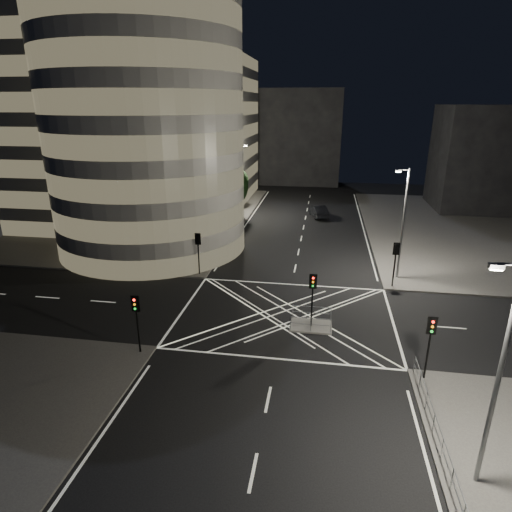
% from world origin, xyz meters
% --- Properties ---
extents(ground, '(120.00, 120.00, 0.00)m').
position_xyz_m(ground, '(0.00, 0.00, 0.00)').
color(ground, black).
rests_on(ground, ground).
extents(sidewalk_far_left, '(42.00, 42.00, 0.15)m').
position_xyz_m(sidewalk_far_left, '(-29.00, 27.00, 0.07)').
color(sidewalk_far_left, '#4C4A48').
rests_on(sidewalk_far_left, ground).
extents(central_island, '(3.00, 2.00, 0.15)m').
position_xyz_m(central_island, '(2.00, -1.50, 0.07)').
color(central_island, slate).
rests_on(central_island, ground).
extents(office_tower_curved, '(30.00, 29.00, 27.20)m').
position_xyz_m(office_tower_curved, '(-20.74, 18.74, 12.65)').
color(office_tower_curved, gray).
rests_on(office_tower_curved, sidewalk_far_left).
extents(office_block_rear, '(24.00, 16.00, 22.00)m').
position_xyz_m(office_block_rear, '(-22.00, 42.00, 11.15)').
color(office_block_rear, gray).
rests_on(office_block_rear, sidewalk_far_left).
extents(building_right_far, '(14.00, 12.00, 15.00)m').
position_xyz_m(building_right_far, '(26.00, 40.00, 7.65)').
color(building_right_far, black).
rests_on(building_right_far, sidewalk_far_right).
extents(building_far_end, '(18.00, 8.00, 18.00)m').
position_xyz_m(building_far_end, '(-4.00, 58.00, 9.00)').
color(building_far_end, black).
rests_on(building_far_end, ground).
extents(tree_a, '(5.00, 5.00, 7.81)m').
position_xyz_m(tree_a, '(-10.50, 9.00, 5.08)').
color(tree_a, black).
rests_on(tree_a, sidewalk_far_left).
extents(tree_b, '(5.10, 5.10, 7.91)m').
position_xyz_m(tree_b, '(-10.50, 15.00, 5.12)').
color(tree_b, black).
rests_on(tree_b, sidewalk_far_left).
extents(tree_c, '(3.98, 3.98, 6.95)m').
position_xyz_m(tree_c, '(-10.50, 21.00, 4.80)').
color(tree_c, black).
rests_on(tree_c, sidewalk_far_left).
extents(tree_d, '(5.56, 5.56, 7.92)m').
position_xyz_m(tree_d, '(-10.50, 27.00, 4.86)').
color(tree_d, black).
rests_on(tree_d, sidewalk_far_left).
extents(tree_e, '(3.49, 3.49, 6.24)m').
position_xyz_m(tree_e, '(-10.50, 33.00, 4.37)').
color(tree_e, black).
rests_on(tree_e, sidewalk_far_left).
extents(traffic_signal_fl, '(0.55, 0.22, 4.00)m').
position_xyz_m(traffic_signal_fl, '(-8.80, 6.80, 2.91)').
color(traffic_signal_fl, black).
rests_on(traffic_signal_fl, sidewalk_far_left).
extents(traffic_signal_nl, '(0.55, 0.22, 4.00)m').
position_xyz_m(traffic_signal_nl, '(-8.80, -6.80, 2.91)').
color(traffic_signal_nl, black).
rests_on(traffic_signal_nl, sidewalk_near_left).
extents(traffic_signal_fr, '(0.55, 0.22, 4.00)m').
position_xyz_m(traffic_signal_fr, '(8.80, 6.80, 2.91)').
color(traffic_signal_fr, black).
rests_on(traffic_signal_fr, sidewalk_far_right).
extents(traffic_signal_nr, '(0.55, 0.22, 4.00)m').
position_xyz_m(traffic_signal_nr, '(8.80, -6.80, 2.91)').
color(traffic_signal_nr, black).
rests_on(traffic_signal_nr, sidewalk_near_right).
extents(traffic_signal_island, '(0.55, 0.22, 4.00)m').
position_xyz_m(traffic_signal_island, '(2.00, -1.50, 2.91)').
color(traffic_signal_island, black).
rests_on(traffic_signal_island, central_island).
extents(street_lamp_left_near, '(1.25, 0.25, 10.00)m').
position_xyz_m(street_lamp_left_near, '(-9.44, 12.00, 5.54)').
color(street_lamp_left_near, slate).
rests_on(street_lamp_left_near, sidewalk_far_left).
extents(street_lamp_left_far, '(1.25, 0.25, 10.00)m').
position_xyz_m(street_lamp_left_far, '(-9.44, 30.00, 5.54)').
color(street_lamp_left_far, slate).
rests_on(street_lamp_left_far, sidewalk_far_left).
extents(street_lamp_right_far, '(1.25, 0.25, 10.00)m').
position_xyz_m(street_lamp_right_far, '(9.44, 9.00, 5.54)').
color(street_lamp_right_far, slate).
rests_on(street_lamp_right_far, sidewalk_far_right).
extents(street_lamp_right_near, '(1.25, 0.25, 10.00)m').
position_xyz_m(street_lamp_right_near, '(9.44, -14.00, 5.54)').
color(street_lamp_right_near, slate).
rests_on(street_lamp_right_near, sidewalk_near_right).
extents(railing_near_right, '(0.06, 11.70, 1.10)m').
position_xyz_m(railing_near_right, '(8.30, -12.15, 0.70)').
color(railing_near_right, slate).
rests_on(railing_near_right, sidewalk_near_right).
extents(railing_island_south, '(2.80, 0.06, 1.10)m').
position_xyz_m(railing_island_south, '(2.00, -2.40, 0.70)').
color(railing_island_south, slate).
rests_on(railing_island_south, central_island).
extents(railing_island_north, '(2.80, 0.06, 1.10)m').
position_xyz_m(railing_island_north, '(2.00, -0.60, 0.70)').
color(railing_island_north, slate).
rests_on(railing_island_north, central_island).
extents(sedan, '(3.16, 5.40, 1.68)m').
position_xyz_m(sedan, '(1.74, 30.79, 0.84)').
color(sedan, black).
rests_on(sedan, ground).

